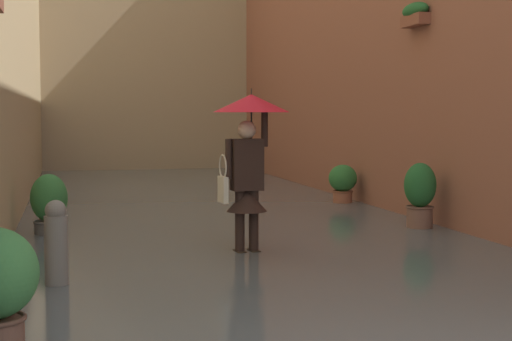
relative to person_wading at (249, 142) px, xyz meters
The scene contains 8 objects.
ground_plane 4.66m from the person_wading, 92.50° to the right, with size 60.00×60.00×0.00m, color slate.
flood_water 4.65m from the person_wading, 92.50° to the right, with size 7.02×26.20×0.09m, color #515B60.
building_facade_far 15.88m from the person_wading, 90.72° to the right, with size 9.82×1.80×10.39m, color tan.
person_wading is the anchor object (origin of this frame).
potted_plant_near_left 5.64m from the person_wading, 121.96° to the right, with size 0.54×0.54×0.81m.
potted_plant_far_right 3.29m from the person_wading, 39.60° to the right, with size 0.52×0.52×0.94m.
potted_plant_mid_left 3.33m from the person_wading, 155.45° to the right, with size 0.48×0.48×1.06m.
mooring_bollard 2.84m from the person_wading, 31.37° to the left, with size 0.23×0.23×0.93m.
Camera 1 is at (2.34, 3.57, 1.78)m, focal length 54.48 mm.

